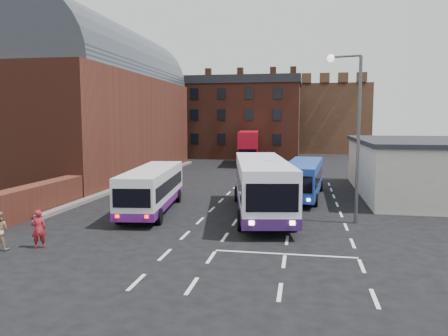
% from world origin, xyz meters
% --- Properties ---
extents(ground, '(180.00, 180.00, 0.00)m').
position_xyz_m(ground, '(0.00, 0.00, 0.00)').
color(ground, black).
extents(railway_station, '(12.00, 28.00, 16.00)m').
position_xyz_m(railway_station, '(-15.50, 21.00, 7.64)').
color(railway_station, '#602B1E').
rests_on(railway_station, ground).
extents(forecourt_wall, '(1.20, 10.00, 1.80)m').
position_xyz_m(forecourt_wall, '(-10.20, 2.00, 0.90)').
color(forecourt_wall, '#602B1E').
rests_on(forecourt_wall, ground).
extents(cream_building, '(10.40, 16.40, 4.25)m').
position_xyz_m(cream_building, '(15.00, 14.00, 2.16)').
color(cream_building, beige).
rests_on(cream_building, ground).
extents(brick_terrace, '(22.00, 10.00, 11.00)m').
position_xyz_m(brick_terrace, '(-6.00, 46.00, 5.50)').
color(brick_terrace, brown).
rests_on(brick_terrace, ground).
extents(castle_keep, '(22.00, 22.00, 12.00)m').
position_xyz_m(castle_keep, '(6.00, 66.00, 6.00)').
color(castle_keep, brown).
rests_on(castle_keep, ground).
extents(bus_white_outbound, '(3.46, 10.06, 2.69)m').
position_xyz_m(bus_white_outbound, '(-3.52, 4.46, 1.59)').
color(bus_white_outbound, silver).
rests_on(bus_white_outbound, ground).
extents(bus_white_inbound, '(4.83, 12.49, 3.32)m').
position_xyz_m(bus_white_inbound, '(3.26, 4.68, 1.96)').
color(bus_white_inbound, white).
rests_on(bus_white_inbound, ground).
extents(bus_blue, '(3.12, 9.90, 2.66)m').
position_xyz_m(bus_blue, '(5.75, 10.94, 1.57)').
color(bus_blue, '#1E41A2').
rests_on(bus_blue, ground).
extents(bus_red_double, '(3.52, 10.89, 4.28)m').
position_xyz_m(bus_red_double, '(-1.27, 34.88, 2.28)').
color(bus_red_double, '#AE091C').
rests_on(bus_red_double, ground).
extents(street_lamp, '(1.84, 0.68, 9.23)m').
position_xyz_m(street_lamp, '(8.29, 3.46, 5.57)').
color(street_lamp, '#4D4E51').
rests_on(street_lamp, ground).
extents(pedestrian_red, '(0.74, 0.71, 1.71)m').
position_xyz_m(pedestrian_red, '(-5.83, -4.01, 0.86)').
color(pedestrian_red, maroon).
rests_on(pedestrian_red, ground).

